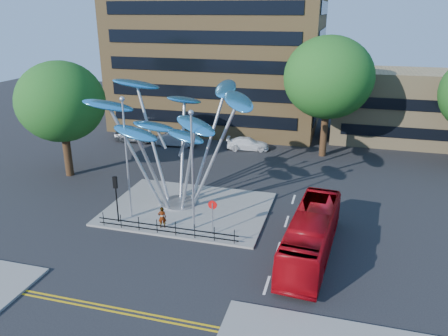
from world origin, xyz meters
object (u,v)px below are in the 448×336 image
(no_entry_sign_island, at_px, (213,212))
(parked_car_right, at_px, (248,144))
(street_lamp_right, at_px, (192,160))
(parked_car_mid, at_px, (176,140))
(red_bus, at_px, (311,235))
(street_lamp_left, at_px, (126,148))
(traffic_light_island, at_px, (116,190))
(tree_left, at_px, (61,102))
(parked_car_left, at_px, (134,135))
(pedestrian, at_px, (162,217))
(tree_right, at_px, (328,78))
(leaf_sculpture, at_px, (175,118))

(no_entry_sign_island, xyz_separation_m, parked_car_right, (-1.94, 19.42, -1.15))
(street_lamp_right, xyz_separation_m, parked_car_mid, (-8.37, 18.11, -4.37))
(no_entry_sign_island, bearing_deg, red_bus, -5.84)
(no_entry_sign_island, distance_m, parked_car_mid, 21.09)
(street_lamp_left, height_order, traffic_light_island, street_lamp_left)
(tree_left, relative_size, street_lamp_right, 1.24)
(parked_car_left, bearing_deg, pedestrian, -152.62)
(tree_right, relative_size, parked_car_left, 2.63)
(pedestrian, relative_size, parked_car_left, 0.33)
(tree_left, bearing_deg, traffic_light_island, -39.81)
(parked_car_right, bearing_deg, tree_right, -98.69)
(parked_car_mid, bearing_deg, red_bus, -144.91)
(red_bus, bearing_deg, traffic_light_island, -178.04)
(street_lamp_right, relative_size, traffic_light_island, 2.42)
(street_lamp_left, height_order, parked_car_right, street_lamp_left)
(leaf_sculpture, bearing_deg, no_entry_sign_island, -45.67)
(tree_left, bearing_deg, parked_car_mid, 61.14)
(leaf_sculpture, xyz_separation_m, no_entry_sign_island, (4.07, -4.16, -5.06))
(parked_car_left, bearing_deg, no_entry_sign_island, -145.25)
(street_lamp_left, relative_size, parked_car_right, 1.93)
(no_entry_sign_island, bearing_deg, tree_left, 154.93)
(tree_left, bearing_deg, street_lamp_right, -25.77)
(tree_right, distance_m, leaf_sculpture, 18.37)
(no_entry_sign_island, bearing_deg, leaf_sculpture, 134.33)
(tree_right, height_order, traffic_light_island, tree_right)
(parked_car_left, bearing_deg, red_bus, -136.05)
(tree_right, xyz_separation_m, street_lamp_left, (-12.50, -18.50, -2.68))
(traffic_light_island, bearing_deg, tree_left, 140.19)
(traffic_light_island, height_order, parked_car_right, traffic_light_island)
(leaf_sculpture, bearing_deg, traffic_light_island, -125.04)
(tree_left, xyz_separation_m, no_entry_sign_island, (16.00, -7.48, -4.98))
(street_lamp_right, bearing_deg, tree_left, 154.23)
(tree_left, height_order, pedestrian, tree_left)
(street_lamp_left, bearing_deg, street_lamp_right, -5.71)
(street_lamp_right, distance_m, pedestrian, 4.71)
(leaf_sculpture, distance_m, parked_car_mid, 16.73)
(tree_right, height_order, red_bus, tree_right)
(street_lamp_right, bearing_deg, parked_car_right, 91.32)
(parked_car_left, bearing_deg, tree_right, -92.26)
(tree_left, bearing_deg, parked_car_right, 40.31)
(tree_left, height_order, street_lamp_left, tree_left)
(leaf_sculpture, xyz_separation_m, red_bus, (10.57, -4.83, -5.47))
(tree_right, xyz_separation_m, parked_car_left, (-21.11, -0.62, -7.25))
(parked_car_left, distance_m, parked_car_right, 13.19)
(parked_car_left, xyz_separation_m, parked_car_mid, (5.24, -0.26, -0.06))
(street_lamp_right, bearing_deg, pedestrian, -166.74)
(traffic_light_island, xyz_separation_m, pedestrian, (3.38, 0.00, -1.69))
(tree_right, xyz_separation_m, pedestrian, (-9.62, -19.50, -7.12))
(tree_left, relative_size, parked_car_right, 2.26)
(tree_left, xyz_separation_m, parked_car_left, (0.89, 11.38, -6.01))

